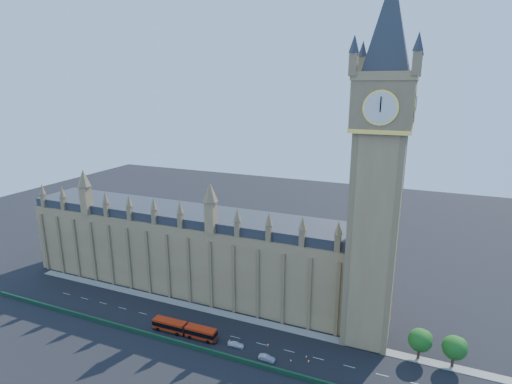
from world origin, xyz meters
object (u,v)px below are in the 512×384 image
at_px(car_silver, 267,358).
at_px(red_bus, 184,329).
at_px(car_white, 236,345).
at_px(car_grey, 210,339).

bearing_deg(car_silver, red_bus, 87.52).
height_order(car_silver, car_white, car_silver).
height_order(red_bus, car_grey, red_bus).
height_order(red_bus, car_silver, red_bus).
relative_size(red_bus, car_silver, 4.54).
distance_m(car_grey, car_silver, 17.54).
bearing_deg(red_bus, car_silver, -4.46).
xyz_separation_m(car_grey, car_silver, (17.49, -1.28, -0.04)).
relative_size(car_grey, car_silver, 1.03).
bearing_deg(car_grey, car_silver, -98.85).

